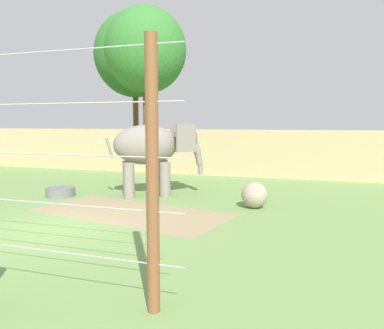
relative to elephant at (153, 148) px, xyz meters
The scene contains 8 objects.
ground_plane 5.69m from the elephant, 96.29° to the right, with size 120.00×120.00×0.00m, color #6B8E4C.
dirt_patch 3.50m from the elephant, 80.40° to the right, with size 6.33×2.97×0.01m, color #937F5B.
embankment_wall 7.14m from the elephant, 94.74° to the left, with size 36.00×1.80×2.49m, color tan.
elephant is the anchor object (origin of this frame).
enrichment_ball 4.51m from the elephant, 13.92° to the right, with size 0.88×0.88×0.88m, color gray.
water_tub 4.01m from the elephant, 157.74° to the right, with size 1.10×1.10×0.35m.
tree_far_left 17.18m from the elephant, 119.22° to the left, with size 6.31×6.31×11.52m.
tree_left_of_centre 12.07m from the elephant, 116.66° to the left, with size 5.30×5.30×10.36m.
Camera 1 is at (6.75, -8.30, 2.83)m, focal length 35.70 mm.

